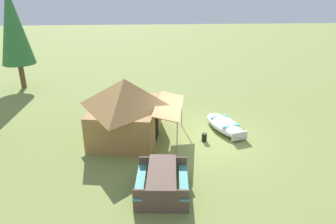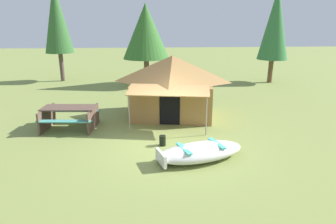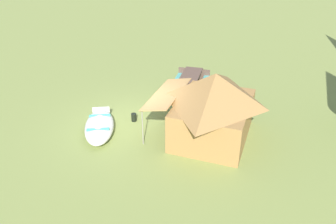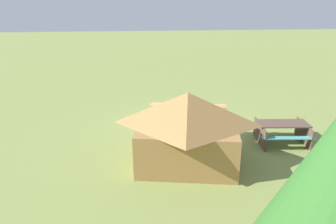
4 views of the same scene
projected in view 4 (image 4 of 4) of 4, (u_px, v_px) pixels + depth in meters
ground_plane at (183, 128)px, 13.52m from camera, size 80.00×80.00×0.00m
beached_rowboat at (164, 114)px, 14.50m from camera, size 2.75×1.75×0.45m
canvas_cabin_tent at (187, 128)px, 10.30m from camera, size 3.80×4.04×2.47m
picnic_table at (282, 130)px, 12.06m from camera, size 2.00×1.68×0.80m
cooler_box at (178, 147)px, 11.48m from camera, size 0.62×0.45×0.37m
fuel_can at (189, 123)px, 13.63m from camera, size 0.28×0.28×0.32m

